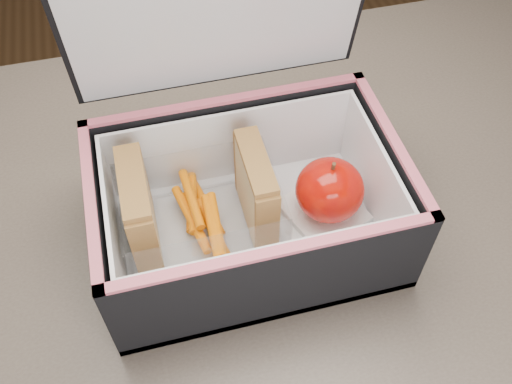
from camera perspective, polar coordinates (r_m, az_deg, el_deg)
kitchen_table at (r=0.68m, az=1.83°, el=-10.68°), size 1.20×0.80×0.75m
lunch_bag at (r=0.57m, az=-0.83°, el=-0.61°), size 0.30×0.24×0.30m
plastic_tub at (r=0.58m, az=-5.58°, el=-1.99°), size 0.16×0.11×0.07m
sandwich_left at (r=0.57m, az=-11.53°, el=-1.97°), size 0.03×0.09×0.10m
sandwich_right at (r=0.58m, az=-0.01°, el=0.20°), size 0.02×0.09×0.10m
carrot_sticks at (r=0.60m, az=-5.48°, el=-2.24°), size 0.05×0.13×0.03m
paper_napkin at (r=0.62m, az=6.74°, el=-1.90°), size 0.10×0.10×0.01m
red_apple at (r=0.59m, az=7.38°, el=0.19°), size 0.08×0.08×0.08m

